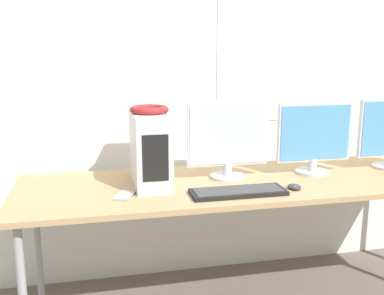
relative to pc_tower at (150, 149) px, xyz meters
The scene contains 9 objects.
wall_back 0.83m from the pc_tower, 40.58° to the left, with size 8.00×0.07×2.70m.
desk 0.59m from the pc_tower, ahead, with size 2.50×0.76×0.75m.
pc_tower is the anchor object (origin of this frame).
headphones 0.21m from the pc_tower, 90.00° to the left, with size 0.20×0.20×0.04m.
monitor_main 0.43m from the pc_tower, ahead, with size 0.46×0.19×0.43m.
monitor_right_near 0.94m from the pc_tower, ahead, with size 0.44×0.19×0.41m.
keyboard 0.51m from the pc_tower, 33.12° to the right, with size 0.47×0.17×0.02m.
mouse 0.77m from the pc_tower, 19.30° to the right, with size 0.07×0.08×0.02m.
cell_phone 0.30m from the pc_tower, 130.36° to the right, with size 0.12×0.16×0.01m.
Camera 1 is at (-0.83, -1.86, 1.45)m, focal length 42.00 mm.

